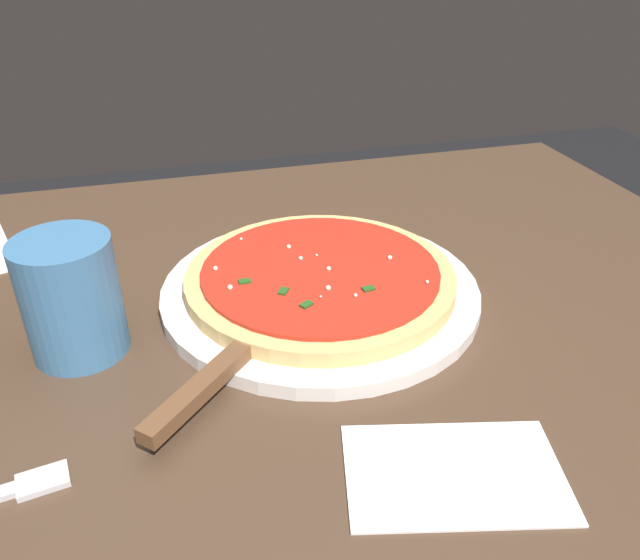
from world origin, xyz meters
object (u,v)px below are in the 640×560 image
(pizza_server, at_px, (229,364))
(cup_tall_drink, at_px, (71,298))
(pizza, at_px, (320,276))
(napkin_loose_left, at_px, (454,473))
(serving_plate, at_px, (320,290))

(pizza_server, height_order, cup_tall_drink, cup_tall_drink)
(pizza_server, bearing_deg, pizza, -134.35)
(pizza_server, bearing_deg, napkin_loose_left, 134.14)
(pizza, xyz_separation_m, napkin_loose_left, (-0.03, 0.26, -0.02))
(pizza, distance_m, napkin_loose_left, 0.27)
(cup_tall_drink, bearing_deg, pizza_server, 146.18)
(pizza_server, bearing_deg, cup_tall_drink, -33.82)
(pizza, bearing_deg, cup_tall_drink, 7.23)
(serving_plate, xyz_separation_m, pizza, (0.00, 0.00, 0.02))
(napkin_loose_left, bearing_deg, pizza, -83.56)
(serving_plate, relative_size, pizza, 1.18)
(pizza_server, distance_m, napkin_loose_left, 0.21)
(serving_plate, xyz_separation_m, pizza_server, (0.11, 0.12, 0.01))
(serving_plate, height_order, napkin_loose_left, serving_plate)
(serving_plate, relative_size, cup_tall_drink, 2.94)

